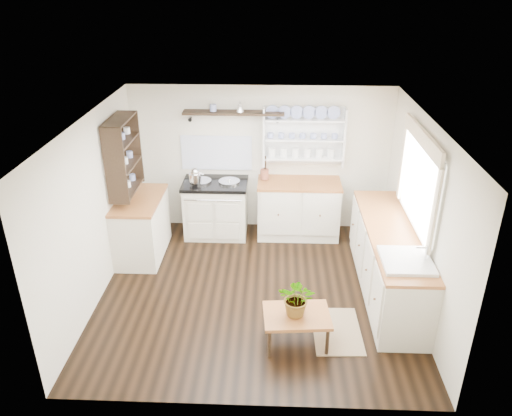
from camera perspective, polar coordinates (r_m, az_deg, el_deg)
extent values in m
cube|color=black|center=(6.66, -0.03, -9.49)|extent=(4.00, 3.80, 0.01)
cube|color=silver|center=(7.82, 0.54, 5.60)|extent=(4.00, 0.02, 2.30)
cube|color=silver|center=(6.32, 18.39, -0.90)|extent=(0.02, 3.80, 2.30)
cube|color=silver|center=(6.46, -18.04, -0.25)|extent=(0.02, 3.80, 2.30)
cube|color=white|center=(5.66, -0.04, 9.89)|extent=(4.00, 3.80, 0.01)
cube|color=white|center=(6.30, 18.15, 2.56)|extent=(0.04, 1.40, 1.00)
cube|color=white|center=(6.30, 17.97, 2.57)|extent=(0.02, 1.50, 1.10)
cube|color=beige|center=(6.10, 18.53, 7.58)|extent=(0.04, 1.55, 0.18)
cube|color=beige|center=(7.85, -4.59, -0.20)|extent=(0.95, 0.62, 0.84)
cube|color=black|center=(7.67, -4.70, 2.79)|extent=(0.99, 0.66, 0.05)
cylinder|color=silver|center=(7.68, -6.34, 3.08)|extent=(0.32, 0.32, 0.03)
cylinder|color=silver|center=(7.63, -3.08, 3.04)|extent=(0.32, 0.32, 0.03)
cylinder|color=silver|center=(7.40, -4.98, 0.87)|extent=(0.86, 0.02, 0.02)
cube|color=#EDE4CC|center=(7.83, 4.84, -0.13)|extent=(1.25, 0.60, 0.88)
cube|color=brown|center=(7.64, 4.97, 2.84)|extent=(1.27, 0.63, 0.04)
cube|color=#EDE4CC|center=(6.67, 14.85, -5.94)|extent=(0.60, 2.40, 0.88)
cube|color=brown|center=(6.45, 15.28, -2.61)|extent=(0.62, 2.43, 0.04)
cube|color=white|center=(5.86, 16.66, -6.78)|extent=(0.55, 0.60, 0.28)
cylinder|color=silver|center=(5.82, 18.82, -5.08)|extent=(0.02, 0.02, 0.22)
cube|color=#EDE4CC|center=(7.45, -12.93, -2.17)|extent=(0.60, 1.10, 0.88)
cube|color=brown|center=(7.26, -13.27, 0.91)|extent=(0.62, 1.13, 0.04)
cube|color=white|center=(7.68, 5.45, 8.25)|extent=(1.20, 0.03, 0.90)
cube|color=white|center=(7.59, 5.48, 8.05)|extent=(1.20, 0.22, 0.02)
cylinder|color=navy|center=(7.53, 5.57, 10.03)|extent=(0.20, 0.02, 0.20)
cube|color=black|center=(7.48, -2.58, 10.83)|extent=(1.50, 0.24, 0.04)
cone|color=black|center=(7.66, -7.45, 10.14)|extent=(0.06, 0.20, 0.06)
cone|color=black|center=(7.55, 2.47, 10.11)|extent=(0.06, 0.20, 0.06)
cube|color=black|center=(7.05, -14.92, 5.87)|extent=(0.28, 0.80, 1.05)
cylinder|color=brown|center=(7.67, 0.97, 3.88)|extent=(0.13, 0.13, 0.15)
cube|color=brown|center=(5.66, 4.68, -12.17)|extent=(0.77, 0.58, 0.04)
cylinder|color=black|center=(5.60, 1.54, -15.22)|extent=(0.04, 0.04, 0.36)
cylinder|color=black|center=(5.92, 1.26, -12.53)|extent=(0.04, 0.04, 0.36)
cylinder|color=black|center=(5.67, 8.14, -14.90)|extent=(0.04, 0.04, 0.36)
cylinder|color=black|center=(5.99, 7.45, -12.28)|extent=(0.04, 0.04, 0.36)
imported|color=#3F7233|center=(5.51, 4.77, -10.19)|extent=(0.47, 0.43, 0.44)
cube|color=olive|center=(6.09, 9.21, -13.69)|extent=(0.57, 0.86, 0.02)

